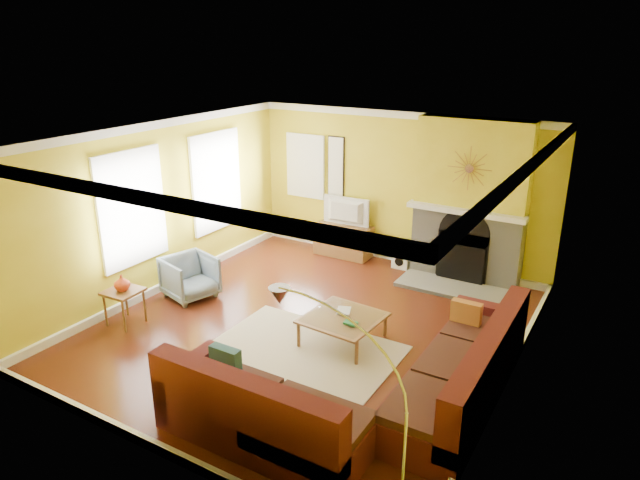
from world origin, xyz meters
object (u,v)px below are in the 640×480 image
Objects in this scene: sectional_sofa at (360,352)px; coffee_table at (343,329)px; side_table at (125,307)px; arc_lamp at (345,413)px; media_console at (344,240)px; armchair at (190,277)px.

sectional_sofa is 1.07m from coffee_table.
side_table is at bearing -174.92° from sectional_sofa.
sectional_sofa reaches higher than side_table.
arc_lamp reaches higher than coffee_table.
media_console is 0.54× the size of arc_lamp.
coffee_table is (-0.66, 0.81, -0.26)m from sectional_sofa.
media_console is (-2.19, 3.66, -0.16)m from sectional_sofa.
side_table is at bearing -109.23° from media_console.
coffee_table is 3.13m from side_table.
coffee_table is at bearing 118.62° from arc_lamp.
side_table is 0.27× the size of arc_lamp.
media_console is at bearing 120.83° from sectional_sofa.
side_table is 4.57m from arc_lamp.
media_console is 4.22m from side_table.
sectional_sofa reaches higher than media_console.
coffee_table is 1.83× the size of side_table.
arc_lamp is (0.72, -1.71, 0.53)m from sectional_sofa.
armchair is 1.16m from side_table.
media_console is at bearing -6.90° from armchair.
armchair is at bearing 179.62° from coffee_table.
sectional_sofa is 4.81× the size of armchair.
side_table is at bearing -173.03° from armchair.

